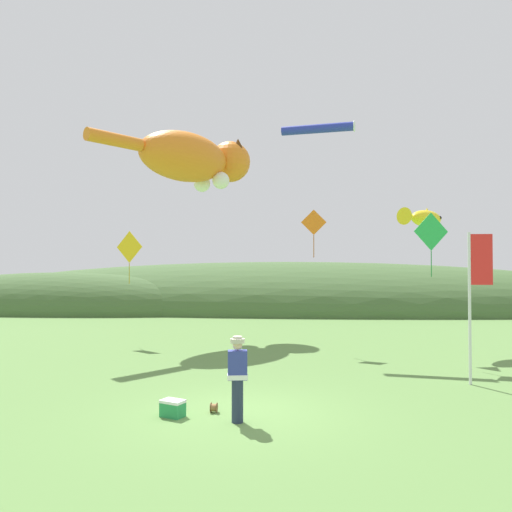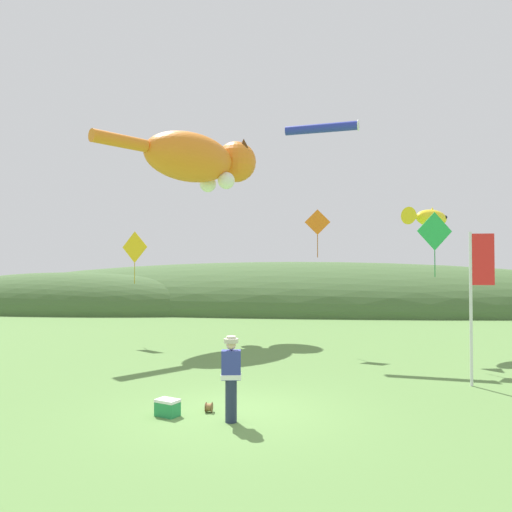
% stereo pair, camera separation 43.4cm
% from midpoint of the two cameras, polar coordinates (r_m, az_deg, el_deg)
% --- Properties ---
extents(ground_plane, '(120.00, 120.00, 0.00)m').
position_cam_midpoint_polar(ground_plane, '(11.45, -1.38, -17.57)').
color(ground_plane, '#5B8442').
extents(distant_hill_ridge, '(58.82, 15.25, 7.30)m').
position_cam_midpoint_polar(distant_hill_ridge, '(38.25, 0.84, -6.14)').
color(distant_hill_ridge, '#426033').
rests_on(distant_hill_ridge, ground).
extents(festival_attendant, '(0.45, 0.32, 1.77)m').
position_cam_midpoint_polar(festival_attendant, '(10.64, -1.66, -13.53)').
color(festival_attendant, '#232D47').
rests_on(festival_attendant, ground).
extents(kite_spool, '(0.15, 0.22, 0.22)m').
position_cam_midpoint_polar(kite_spool, '(11.54, -4.29, -16.86)').
color(kite_spool, olive).
rests_on(kite_spool, ground).
extents(picnic_cooler, '(0.58, 0.49, 0.36)m').
position_cam_midpoint_polar(picnic_cooler, '(11.35, -8.96, -16.74)').
color(picnic_cooler, '#268C4C').
rests_on(picnic_cooler, ground).
extents(festival_banner_pole, '(0.66, 0.08, 4.18)m').
position_cam_midpoint_polar(festival_banner_pole, '(14.89, 24.68, -3.00)').
color(festival_banner_pole, silver).
rests_on(festival_banner_pole, ground).
extents(kite_giant_cat, '(6.04, 7.39, 2.69)m').
position_cam_midpoint_polar(kite_giant_cat, '(24.22, -5.86, 10.90)').
color(kite_giant_cat, orange).
extents(kite_fish_windsock, '(2.25, 2.29, 0.78)m').
position_cam_midpoint_polar(kite_fish_windsock, '(20.86, 19.59, 4.17)').
color(kite_fish_windsock, yellow).
extents(kite_tube_streamer, '(2.99, 0.89, 0.44)m').
position_cam_midpoint_polar(kite_tube_streamer, '(20.90, 8.20, 14.27)').
color(kite_tube_streamer, '#2633A5').
extents(kite_diamond_green, '(1.25, 0.44, 2.22)m').
position_cam_midpoint_polar(kite_diamond_green, '(18.08, 20.39, 2.62)').
color(kite_diamond_green, green).
extents(kite_diamond_gold, '(1.30, 0.49, 2.27)m').
position_cam_midpoint_polar(kite_diamond_gold, '(22.23, -13.15, 0.95)').
color(kite_diamond_gold, yellow).
extents(kite_diamond_orange, '(1.02, 0.07, 1.92)m').
position_cam_midpoint_polar(kite_diamond_orange, '(20.07, 7.66, 3.79)').
color(kite_diamond_orange, orange).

